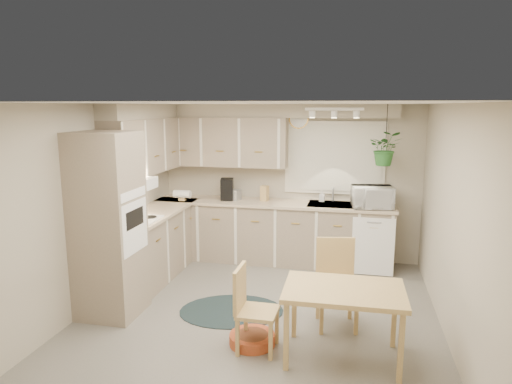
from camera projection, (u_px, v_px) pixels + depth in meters
floor at (261, 312)px, 5.33m from camera, size 4.20×4.20×0.00m
ceiling at (261, 103)px, 4.88m from camera, size 4.20×4.20×0.00m
wall_back at (288, 182)px, 7.12m from camera, size 4.00×0.04×2.40m
wall_front at (198, 282)px, 3.09m from camera, size 4.00×0.04×2.40m
wall_left at (100, 204)px, 5.52m from camera, size 0.04×4.20×2.40m
wall_right at (451, 222)px, 4.68m from camera, size 0.04×4.20×2.40m
base_cab_left at (156, 244)px, 6.44m from camera, size 0.60×1.85×0.90m
base_cab_back at (272, 233)px, 7.01m from camera, size 3.60×0.60×0.90m
counter_left at (155, 212)px, 6.35m from camera, size 0.64×1.89×0.04m
counter_back at (272, 203)px, 6.91m from camera, size 3.64×0.64×0.04m
oven_stack at (108, 225)px, 5.12m from camera, size 0.65×0.65×2.10m
wall_oven_face at (135, 227)px, 5.06m from camera, size 0.02×0.56×0.58m
upper_cab_left at (147, 146)px, 6.33m from camera, size 0.35×2.00×0.75m
upper_cab_back at (223, 142)px, 7.05m from camera, size 2.00×0.35×0.75m
soffit_left at (144, 111)px, 6.25m from camera, size 0.30×2.00×0.20m
soffit_back at (275, 111)px, 6.81m from camera, size 3.60×0.30×0.20m
cooktop at (136, 220)px, 5.79m from camera, size 0.52×0.58×0.02m
range_hood at (133, 185)px, 5.71m from camera, size 0.40×0.60×0.14m
window_blinds at (334, 158)px, 6.87m from camera, size 1.40×0.02×1.00m
window_frame at (334, 158)px, 6.88m from camera, size 1.50×0.02×1.10m
sink at (332, 207)px, 6.74m from camera, size 0.70×0.48×0.10m
dishwasher_front at (373, 247)px, 6.40m from camera, size 0.58×0.02×0.83m
track_light_bar at (334, 109)px, 6.23m from camera, size 0.80×0.04×0.04m
wall_clock at (299, 119)px, 6.88m from camera, size 0.30×0.03×0.30m
dining_table at (343, 323)px, 4.30m from camera, size 1.13×0.76×0.70m
chair_left at (258, 310)px, 4.43m from camera, size 0.40×0.40×0.85m
chair_back at (337, 285)px, 4.90m from camera, size 0.52×0.52×0.95m
braided_rug at (231, 311)px, 5.35m from camera, size 1.40×1.18×0.01m
pet_bed at (252, 339)px, 4.60m from camera, size 0.57×0.57×0.11m
microwave at (372, 195)px, 6.48m from camera, size 0.61×0.39×0.38m
soap_bottle at (322, 199)px, 6.90m from camera, size 0.08×0.18×0.08m
hanging_plant at (385, 152)px, 6.34m from camera, size 0.45×0.49×0.38m
coffee_maker at (227, 189)px, 7.04m from camera, size 0.23×0.26×0.33m
toaster at (232, 195)px, 7.06m from camera, size 0.30×0.22×0.16m
knife_block at (265, 193)px, 6.97m from camera, size 0.13×0.13×0.23m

